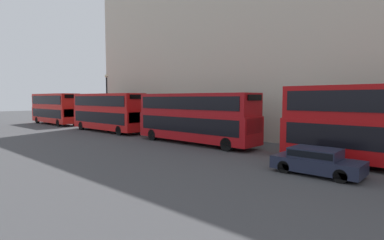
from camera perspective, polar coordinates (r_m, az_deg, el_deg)
The scene contains 6 objects.
bus_second_in_queue at distance 24.94m, azimuth 0.55°, elevation 0.76°, with size 2.59×11.43×4.20m.
bus_third_in_queue at distance 35.27m, azimuth -15.78°, elevation 1.71°, with size 2.59×11.12×4.32m.
bus_trailing at distance 47.76m, azimuth -24.67°, elevation 2.17°, with size 2.59×10.57×4.44m.
car_hatchback at distance 16.33m, azimuth 22.61°, elevation -7.13°, with size 1.87×4.21×1.32m.
street_lamp at distance 38.79m, azimuth -15.91°, elevation 4.55°, with size 0.44×0.44×6.78m.
pedestrian at distance 49.54m, azimuth -22.06°, elevation 0.30°, with size 0.36×0.36×1.56m.
Camera 1 is at (-16.90, 1.90, 3.83)m, focal length 28.00 mm.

